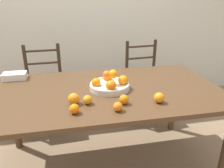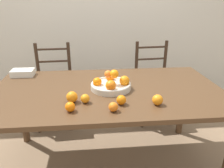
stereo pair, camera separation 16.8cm
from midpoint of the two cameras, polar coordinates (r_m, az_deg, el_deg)
name	(u,v)px [view 1 (the left image)]	position (r m, az deg, el deg)	size (l,w,h in m)	color
ground_plane	(107,164)	(2.22, -3.64, -20.20)	(12.00, 12.00, 0.00)	#7F664C
wall_back	(86,11)	(3.23, -8.35, 18.23)	(8.00, 0.06, 2.60)	silver
dining_table	(106,98)	(1.83, -4.15, -3.82)	(1.90, 1.05, 0.78)	#4C331E
fruit_bowl	(110,84)	(1.79, -3.24, -0.06)	(0.33, 0.33, 0.17)	beige
orange_loose_0	(74,109)	(1.45, -13.12, -6.42)	(0.07, 0.07, 0.07)	orange
orange_loose_1	(118,107)	(1.45, -1.79, -6.03)	(0.06, 0.06, 0.06)	orange
orange_loose_2	(87,100)	(1.56, -9.53, -4.17)	(0.06, 0.06, 0.06)	orange
orange_loose_3	(124,99)	(1.54, 0.02, -4.13)	(0.07, 0.07, 0.07)	orange
orange_loose_4	(159,98)	(1.58, 9.28, -3.62)	(0.08, 0.08, 0.08)	orange
orange_loose_5	(74,99)	(1.57, -12.99, -3.86)	(0.08, 0.08, 0.08)	orange
chair_left	(45,90)	(2.71, -18.76, -1.63)	(0.44, 0.42, 0.98)	#382619
chair_right	(144,83)	(2.81, 6.66, 0.25)	(0.45, 0.43, 0.98)	#382619
book_stack	(15,76)	(2.23, -26.12, 1.84)	(0.21, 0.13, 0.06)	silver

